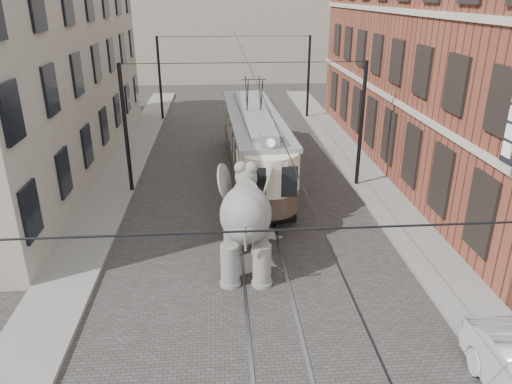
{
  "coord_description": "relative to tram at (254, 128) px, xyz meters",
  "views": [
    {
      "loc": [
        -1.32,
        -15.41,
        8.73
      ],
      "look_at": [
        -0.12,
        0.57,
        2.1
      ],
      "focal_mm": 33.73,
      "sensor_mm": 36.0,
      "label": 1
    }
  ],
  "objects": [
    {
      "name": "brick_building",
      "position": [
        10.66,
        0.82,
        3.54
      ],
      "size": [
        8.0,
        26.0,
        12.0
      ],
      "primitive_type": "cube",
      "color": "brown",
      "rests_on": "ground"
    },
    {
      "name": "ground",
      "position": [
        -0.34,
        -8.18,
        -2.46
      ],
      "size": [
        120.0,
        120.0,
        0.0
      ],
      "primitive_type": "plane",
      "color": "#3C3A38"
    },
    {
      "name": "stucco_building",
      "position": [
        -11.34,
        1.82,
        2.54
      ],
      "size": [
        7.0,
        24.0,
        10.0
      ],
      "primitive_type": "cube",
      "color": "gray",
      "rests_on": "ground"
    },
    {
      "name": "catenary",
      "position": [
        -0.54,
        -3.18,
        0.54
      ],
      "size": [
        11.0,
        30.2,
        6.0
      ],
      "primitive_type": null,
      "color": "black",
      "rests_on": "ground"
    },
    {
      "name": "elephant",
      "position": [
        -0.93,
        -9.33,
        -0.86
      ],
      "size": [
        3.19,
        5.39,
        3.2
      ],
      "primitive_type": null,
      "rotation": [
        0.0,
        0.0,
        -0.06
      ],
      "color": "slate",
      "rests_on": "ground"
    },
    {
      "name": "tram",
      "position": [
        0.0,
        0.0,
        0.0
      ],
      "size": [
        3.04,
        12.48,
        4.91
      ],
      "primitive_type": null,
      "rotation": [
        0.0,
        0.0,
        0.04
      ],
      "color": "beige",
      "rests_on": "ground"
    },
    {
      "name": "tram_rails",
      "position": [
        -0.34,
        -8.18,
        -2.45
      ],
      "size": [
        1.54,
        80.0,
        0.02
      ],
      "primitive_type": null,
      "color": "slate",
      "rests_on": "ground"
    },
    {
      "name": "sidewalk_left",
      "position": [
        -6.84,
        -8.18,
        -2.38
      ],
      "size": [
        2.0,
        60.0,
        0.15
      ],
      "primitive_type": "cube",
      "color": "slate",
      "rests_on": "ground"
    },
    {
      "name": "distant_block",
      "position": [
        -0.34,
        31.82,
        4.54
      ],
      "size": [
        28.0,
        10.0,
        14.0
      ],
      "primitive_type": "cube",
      "color": "gray",
      "rests_on": "ground"
    },
    {
      "name": "sidewalk_right",
      "position": [
        5.66,
        -8.18,
        -2.38
      ],
      "size": [
        2.0,
        60.0,
        0.15
      ],
      "primitive_type": "cube",
      "color": "slate",
      "rests_on": "ground"
    }
  ]
}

